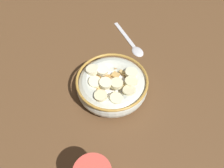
% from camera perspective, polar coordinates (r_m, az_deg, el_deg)
% --- Properties ---
extents(ground_plane, '(1.20, 1.20, 0.02)m').
position_cam_1_polar(ground_plane, '(0.62, 0.00, -2.20)').
color(ground_plane, brown).
extents(cereal_bowl, '(0.16, 0.16, 0.06)m').
position_cam_1_polar(cereal_bowl, '(0.59, -0.00, -0.23)').
color(cereal_bowl, beige).
rests_on(cereal_bowl, ground_plane).
extents(spoon, '(0.15, 0.05, 0.01)m').
position_cam_1_polar(spoon, '(0.71, 4.72, 8.40)').
color(spoon, silver).
rests_on(spoon, ground_plane).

